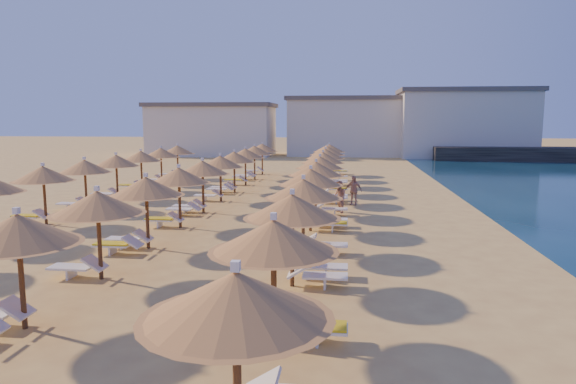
# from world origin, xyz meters

# --- Properties ---
(ground) EXTENTS (220.00, 220.00, 0.00)m
(ground) POSITION_xyz_m (0.00, 0.00, 0.00)
(ground) COLOR #DFB962
(ground) RESTS_ON ground
(hotel_blocks) EXTENTS (46.31, 10.72, 8.10)m
(hotel_blocks) POSITION_xyz_m (3.58, 45.68, 3.70)
(hotel_blocks) COLOR beige
(hotel_blocks) RESTS_ON ground
(parasol_row_east) EXTENTS (2.66, 37.95, 2.69)m
(parasol_row_east) POSITION_xyz_m (1.95, 5.49, 2.17)
(parasol_row_east) COLOR brown
(parasol_row_east) RESTS_ON ground
(parasol_row_west) EXTENTS (2.66, 37.95, 2.69)m
(parasol_row_west) POSITION_xyz_m (-3.54, 5.49, 2.17)
(parasol_row_west) COLOR brown
(parasol_row_west) RESTS_ON ground
(parasol_row_inland) EXTENTS (2.66, 27.36, 2.69)m
(parasol_row_inland) POSITION_xyz_m (-9.56, 7.26, 2.17)
(parasol_row_inland) COLOR brown
(parasol_row_inland) RESTS_ON ground
(loungers) EXTENTS (14.53, 36.78, 0.66)m
(loungers) POSITION_xyz_m (-2.57, 5.75, 0.34)
(loungers) COLOR white
(loungers) RESTS_ON ground
(beachgoer_b) EXTENTS (0.87, 0.94, 1.55)m
(beachgoer_b) POSITION_xyz_m (3.06, 6.27, 0.78)
(beachgoer_b) COLOR tan
(beachgoer_b) RESTS_ON ground
(beachgoer_c) EXTENTS (0.99, 0.64, 1.57)m
(beachgoer_c) POSITION_xyz_m (3.77, 8.62, 0.78)
(beachgoer_c) COLOR tan
(beachgoer_c) RESTS_ON ground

